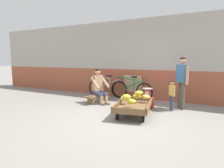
{
  "coord_description": "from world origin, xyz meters",
  "views": [
    {
      "loc": [
        1.97,
        -3.98,
        1.47
      ],
      "look_at": [
        -0.67,
        0.96,
        0.75
      ],
      "focal_mm": 30.89,
      "sensor_mm": 36.0,
      "label": 1
    }
  ],
  "objects_px": {
    "low_bench": "(98,96)",
    "sign_board": "(133,87)",
    "bicycle_far_left": "(131,90)",
    "customer_child": "(172,92)",
    "weighing_scale": "(147,93)",
    "customer_adult": "(182,77)",
    "shopping_bag": "(138,106)",
    "banana_cart": "(134,106)",
    "plastic_crate": "(147,103)",
    "bicycle_near_left": "(107,88)",
    "vendor_seated": "(99,86)"
  },
  "relations": [
    {
      "from": "banana_cart",
      "to": "shopping_bag",
      "type": "relative_size",
      "value": 6.59
    },
    {
      "from": "customer_adult",
      "to": "banana_cart",
      "type": "bearing_deg",
      "value": -128.7
    },
    {
      "from": "customer_adult",
      "to": "customer_child",
      "type": "relative_size",
      "value": 1.77
    },
    {
      "from": "bicycle_far_left",
      "to": "shopping_bag",
      "type": "distance_m",
      "value": 1.63
    },
    {
      "from": "customer_child",
      "to": "shopping_bag",
      "type": "relative_size",
      "value": 3.6
    },
    {
      "from": "bicycle_far_left",
      "to": "customer_child",
      "type": "bearing_deg",
      "value": -31.03
    },
    {
      "from": "banana_cart",
      "to": "bicycle_far_left",
      "type": "relative_size",
      "value": 0.95
    },
    {
      "from": "vendor_seated",
      "to": "plastic_crate",
      "type": "distance_m",
      "value": 1.71
    },
    {
      "from": "banana_cart",
      "to": "bicycle_near_left",
      "type": "relative_size",
      "value": 0.95
    },
    {
      "from": "plastic_crate",
      "to": "customer_child",
      "type": "xyz_separation_m",
      "value": [
        0.74,
        -0.06,
        0.38
      ]
    },
    {
      "from": "low_bench",
      "to": "sign_board",
      "type": "xyz_separation_m",
      "value": [
        0.81,
        1.26,
        0.24
      ]
    },
    {
      "from": "plastic_crate",
      "to": "customer_child",
      "type": "relative_size",
      "value": 0.42
    },
    {
      "from": "bicycle_near_left",
      "to": "customer_adult",
      "type": "height_order",
      "value": "customer_adult"
    },
    {
      "from": "weighing_scale",
      "to": "sign_board",
      "type": "height_order",
      "value": "sign_board"
    },
    {
      "from": "sign_board",
      "to": "customer_adult",
      "type": "relative_size",
      "value": 0.57
    },
    {
      "from": "plastic_crate",
      "to": "sign_board",
      "type": "relative_size",
      "value": 0.41
    },
    {
      "from": "plastic_crate",
      "to": "sign_board",
      "type": "xyz_separation_m",
      "value": [
        -0.92,
        1.16,
        0.29
      ]
    },
    {
      "from": "shopping_bag",
      "to": "bicycle_far_left",
      "type": "bearing_deg",
      "value": 119.23
    },
    {
      "from": "weighing_scale",
      "to": "bicycle_far_left",
      "type": "height_order",
      "value": "bicycle_far_left"
    },
    {
      "from": "sign_board",
      "to": "shopping_bag",
      "type": "bearing_deg",
      "value": -64.0
    },
    {
      "from": "vendor_seated",
      "to": "customer_adult",
      "type": "xyz_separation_m",
      "value": [
        2.6,
        0.4,
        0.38
      ]
    },
    {
      "from": "bicycle_far_left",
      "to": "customer_adult",
      "type": "xyz_separation_m",
      "value": [
        1.86,
        -0.67,
        0.6
      ]
    },
    {
      "from": "low_bench",
      "to": "vendor_seated",
      "type": "height_order",
      "value": "vendor_seated"
    },
    {
      "from": "weighing_scale",
      "to": "customer_child",
      "type": "xyz_separation_m",
      "value": [
        0.74,
        -0.06,
        0.08
      ]
    },
    {
      "from": "sign_board",
      "to": "bicycle_near_left",
      "type": "bearing_deg",
      "value": -164.36
    },
    {
      "from": "banana_cart",
      "to": "bicycle_near_left",
      "type": "bearing_deg",
      "value": 135.1
    },
    {
      "from": "sign_board",
      "to": "banana_cart",
      "type": "bearing_deg",
      "value": -67.9
    },
    {
      "from": "low_bench",
      "to": "customer_adult",
      "type": "height_order",
      "value": "customer_adult"
    },
    {
      "from": "vendor_seated",
      "to": "customer_child",
      "type": "height_order",
      "value": "vendor_seated"
    },
    {
      "from": "weighing_scale",
      "to": "customer_child",
      "type": "height_order",
      "value": "customer_child"
    },
    {
      "from": "vendor_seated",
      "to": "bicycle_near_left",
      "type": "bearing_deg",
      "value": 104.85
    },
    {
      "from": "bicycle_near_left",
      "to": "low_bench",
      "type": "bearing_deg",
      "value": -78.9
    },
    {
      "from": "sign_board",
      "to": "shopping_bag",
      "type": "relative_size",
      "value": 3.66
    },
    {
      "from": "vendor_seated",
      "to": "customer_adult",
      "type": "height_order",
      "value": "customer_adult"
    },
    {
      "from": "plastic_crate",
      "to": "bicycle_near_left",
      "type": "height_order",
      "value": "bicycle_near_left"
    },
    {
      "from": "banana_cart",
      "to": "customer_adult",
      "type": "distance_m",
      "value": 1.75
    },
    {
      "from": "banana_cart",
      "to": "bicycle_near_left",
      "type": "distance_m",
      "value": 2.64
    },
    {
      "from": "low_bench",
      "to": "shopping_bag",
      "type": "xyz_separation_m",
      "value": [
        1.61,
        -0.38,
        -0.08
      ]
    },
    {
      "from": "shopping_bag",
      "to": "customer_adult",
      "type": "bearing_deg",
      "value": 34.7
    },
    {
      "from": "plastic_crate",
      "to": "bicycle_far_left",
      "type": "height_order",
      "value": "bicycle_far_left"
    },
    {
      "from": "bicycle_near_left",
      "to": "shopping_bag",
      "type": "distance_m",
      "value": 2.26
    },
    {
      "from": "low_bench",
      "to": "shopping_bag",
      "type": "distance_m",
      "value": 1.65
    },
    {
      "from": "plastic_crate",
      "to": "weighing_scale",
      "type": "distance_m",
      "value": 0.3
    },
    {
      "from": "vendor_seated",
      "to": "sign_board",
      "type": "bearing_deg",
      "value": 60.66
    },
    {
      "from": "weighing_scale",
      "to": "shopping_bag",
      "type": "height_order",
      "value": "weighing_scale"
    },
    {
      "from": "bicycle_far_left",
      "to": "bicycle_near_left",
      "type": "bearing_deg",
      "value": -177.13
    },
    {
      "from": "vendor_seated",
      "to": "customer_child",
      "type": "xyz_separation_m",
      "value": [
        2.39,
        0.08,
        -0.03
      ]
    },
    {
      "from": "sign_board",
      "to": "customer_child",
      "type": "relative_size",
      "value": 1.02
    },
    {
      "from": "banana_cart",
      "to": "customer_adult",
      "type": "bearing_deg",
      "value": 51.3
    },
    {
      "from": "weighing_scale",
      "to": "plastic_crate",
      "type": "bearing_deg",
      "value": 90.0
    }
  ]
}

